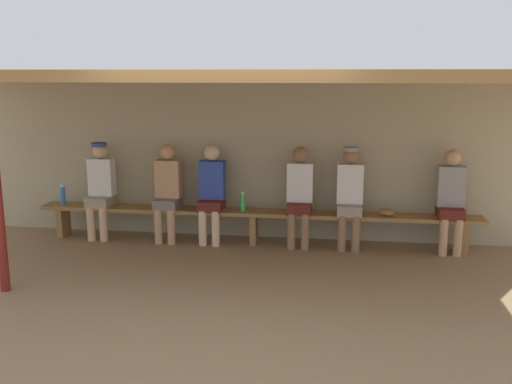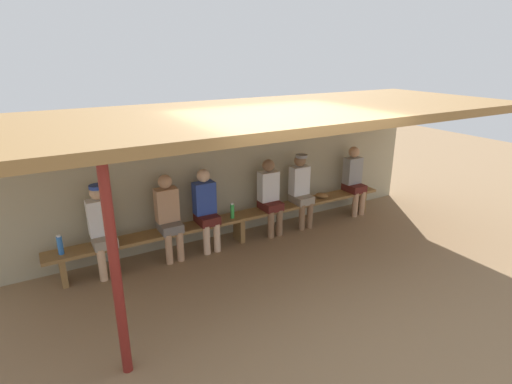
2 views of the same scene
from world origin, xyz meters
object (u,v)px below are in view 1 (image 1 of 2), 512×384
(player_leftmost, at_px, (451,197))
(player_with_sunglasses, at_px, (212,190))
(player_middle, at_px, (350,193))
(player_near_post, at_px, (101,186))
(water_bottle_green, at_px, (63,195))
(water_bottle_orange, at_px, (243,202))
(player_shirtless_tan, at_px, (300,192))
(baseball_glove_worn, at_px, (386,212))
(bench, at_px, (254,216))
(player_in_blue, at_px, (168,189))

(player_leftmost, xyz_separation_m, player_with_sunglasses, (-3.14, 0.00, 0.00))
(player_with_sunglasses, xyz_separation_m, player_middle, (1.86, 0.00, 0.02))
(player_near_post, distance_m, water_bottle_green, 0.58)
(player_near_post, bearing_deg, water_bottle_orange, -1.46)
(player_shirtless_tan, height_order, baseball_glove_worn, player_shirtless_tan)
(player_middle, xyz_separation_m, baseball_glove_worn, (0.48, -0.02, -0.24))
(bench, height_order, player_middle, player_middle)
(player_shirtless_tan, height_order, water_bottle_green, player_shirtless_tan)
(player_near_post, bearing_deg, player_leftmost, -0.01)
(player_with_sunglasses, xyz_separation_m, player_in_blue, (-0.62, 0.00, 0.00))
(player_in_blue, height_order, water_bottle_orange, player_in_blue)
(player_with_sunglasses, xyz_separation_m, baseball_glove_worn, (2.33, -0.02, -0.22))
(water_bottle_green, bearing_deg, player_shirtless_tan, 0.25)
(water_bottle_green, bearing_deg, player_near_post, 1.54)
(player_with_sunglasses, relative_size, player_in_blue, 1.00)
(player_shirtless_tan, bearing_deg, player_with_sunglasses, 180.00)
(player_shirtless_tan, xyz_separation_m, water_bottle_orange, (-0.76, -0.05, -0.14))
(player_in_blue, bearing_deg, player_middle, 0.01)
(bench, xyz_separation_m, player_near_post, (-2.17, 0.00, 0.36))
(player_with_sunglasses, height_order, player_shirtless_tan, same)
(player_shirtless_tan, height_order, player_near_post, player_near_post)
(bench, xyz_separation_m, player_middle, (1.27, 0.00, 0.36))
(player_shirtless_tan, relative_size, water_bottle_green, 4.74)
(water_bottle_orange, height_order, baseball_glove_worn, water_bottle_orange)
(player_middle, relative_size, baseball_glove_worn, 5.60)
(player_middle, height_order, player_near_post, same)
(player_shirtless_tan, relative_size, player_in_blue, 1.00)
(player_with_sunglasses, bearing_deg, player_leftmost, 0.00)
(player_middle, distance_m, water_bottle_green, 4.01)
(bench, xyz_separation_m, player_with_sunglasses, (-0.58, 0.00, 0.34))
(player_middle, bearing_deg, player_with_sunglasses, -179.98)
(player_leftmost, bearing_deg, water_bottle_green, -179.84)
(water_bottle_orange, bearing_deg, player_near_post, 178.54)
(player_in_blue, relative_size, baseball_glove_worn, 5.56)
(player_leftmost, height_order, water_bottle_green, player_leftmost)
(player_with_sunglasses, xyz_separation_m, water_bottle_orange, (0.44, -0.05, -0.14))
(player_near_post, bearing_deg, player_with_sunglasses, -0.02)
(player_with_sunglasses, relative_size, player_near_post, 0.99)
(player_with_sunglasses, relative_size, player_shirtless_tan, 1.00)
(water_bottle_orange, distance_m, baseball_glove_worn, 1.90)
(water_bottle_orange, height_order, water_bottle_green, water_bottle_green)
(player_middle, distance_m, player_near_post, 3.44)
(bench, bearing_deg, water_bottle_green, -179.76)
(player_with_sunglasses, distance_m, player_shirtless_tan, 1.20)
(player_near_post, distance_m, player_in_blue, 0.97)
(player_in_blue, relative_size, water_bottle_orange, 5.10)
(player_leftmost, relative_size, player_shirtless_tan, 1.00)
(player_leftmost, height_order, player_shirtless_tan, same)
(player_with_sunglasses, bearing_deg, water_bottle_green, -179.61)
(player_leftmost, xyz_separation_m, water_bottle_orange, (-2.70, -0.05, -0.14))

